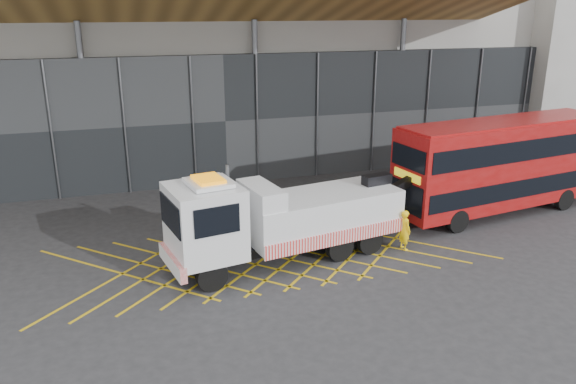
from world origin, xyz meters
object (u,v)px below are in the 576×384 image
object	(u,v)px
bus_towed	(502,162)
worker	(405,230)
recovery_truck	(280,218)
bus_second	(507,161)

from	to	relation	value
bus_towed	worker	world-z (taller)	bus_towed
recovery_truck	worker	bearing A→B (deg)	-15.55
bus_towed	worker	size ratio (longest dim) A/B	6.72
bus_towed	bus_second	xyz separation A→B (m)	(1.45, 1.39, -0.43)
recovery_truck	bus_towed	xyz separation A→B (m)	(13.09, 2.39, 0.81)
recovery_truck	bus_towed	world-z (taller)	bus_towed
recovery_truck	bus_towed	bearing A→B (deg)	0.02
recovery_truck	bus_second	bearing A→B (deg)	4.23
recovery_truck	bus_towed	size ratio (longest dim) A/B	0.98
recovery_truck	worker	size ratio (longest dim) A/B	6.61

